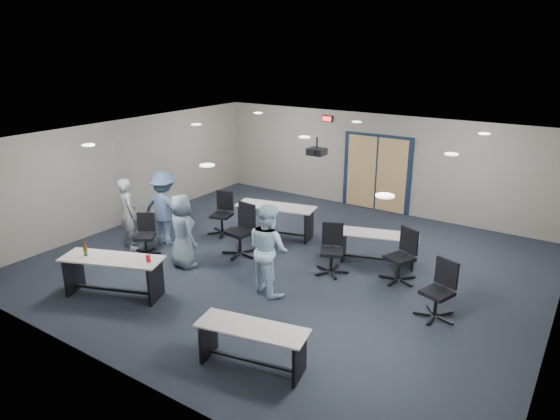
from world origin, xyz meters
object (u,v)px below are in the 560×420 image
Objects in this scene: chair_back_a at (222,214)px; table_back_right at (378,243)px; person_plaid at (182,231)px; person_back at (164,208)px; chair_loose_right at (437,291)px; person_gray at (128,214)px; chair_back_c at (332,250)px; person_lightblue at (268,249)px; table_back_left at (276,215)px; table_front_right at (252,340)px; chair_back_b at (240,230)px; chair_back_d at (400,256)px; chair_loose_left at (145,235)px; table_front_left at (113,269)px.

table_back_right is at bearing -8.08° from chair_back_a.
person_plaid is 1.38m from person_back.
person_gray is (-6.83, -0.80, 0.31)m from chair_loose_right.
chair_back_c is 4.08m from person_back.
person_back is at bearing -12.06° from person_plaid.
person_lightblue is at bearing -134.51° from table_back_right.
table_back_left is at bearing -87.89° from person_plaid.
table_front_right is at bearing -72.16° from table_back_left.
chair_loose_right reaches higher than table_back_right.
chair_loose_right is (1.80, 2.86, 0.06)m from table_front_right.
chair_back_b is (1.17, -0.77, 0.05)m from chair_back_a.
chair_back_c is 3.13m from person_plaid.
chair_back_d is at bearing 67.25° from table_front_right.
chair_loose_right is at bearing -148.29° from person_gray.
person_lightblue is (-1.16, 2.06, 0.42)m from table_front_right.
chair_back_a is 2.22m from person_gray.
person_plaid is (0.54, -1.90, 0.26)m from chair_back_a.
table_back_right is 1.67× the size of chair_back_a.
table_back_left is 2.90m from person_lightblue.
person_back is (-0.09, 0.71, 0.41)m from chair_loose_left.
table_back_left is 2.40m from chair_back_c.
table_back_left is at bearing -108.91° from person_gray.
person_lightblue is at bearing -112.44° from chair_back_d.
person_plaid reaches higher than chair_back_d.
chair_back_c is at bearing 87.06° from table_front_right.
table_back_left is (0.80, 4.20, -0.00)m from table_front_left.
person_gray is 1.05× the size of person_plaid.
person_plaid is at bearing 20.80° from person_lightblue.
table_front_right is 1.09× the size of person_plaid.
table_front_left is 1.72× the size of chair_back_b.
table_back_left is 1.15× the size of person_lightblue.
table_back_left is at bearing -39.26° from person_lightblue.
chair_back_d is 2.64m from person_lightblue.
person_plaid is (-0.63, -1.13, 0.21)m from chair_back_b.
chair_back_c is 1.54m from person_lightblue.
chair_back_a is 2.00m from person_plaid.
table_back_left is 3.12m from chair_loose_left.
chair_loose_right is at bearing 170.22° from person_back.
chair_back_a is 0.60× the size of person_lightblue.
chair_back_c is at bearing -136.88° from chair_back_d.
chair_loose_right is (5.26, 2.53, -0.02)m from table_front_left.
chair_loose_right is at bearing -145.56° from person_lightblue.
chair_loose_left is 0.83m from person_back.
person_back reaches higher than chair_back_b.
chair_loose_right is 6.88m from person_gray.
chair_back_c reaches higher than table_back_left.
person_back reaches higher than table_front_right.
chair_back_a reaches higher than chair_loose_left.
table_front_right is at bearing -61.05° from chair_back_a.
table_back_right is 1.00× the size of person_lightblue.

